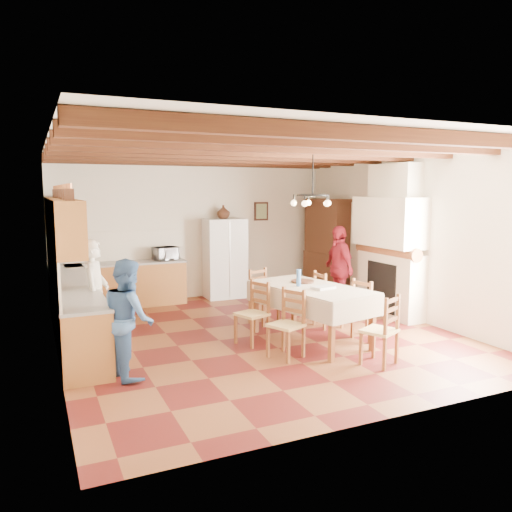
{
  "coord_description": "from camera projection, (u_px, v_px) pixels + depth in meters",
  "views": [
    {
      "loc": [
        -3.24,
        -7.11,
        2.32
      ],
      "look_at": [
        0.1,
        0.3,
        1.25
      ],
      "focal_mm": 35.0,
      "sensor_mm": 36.0,
      "label": 1
    }
  ],
  "objects": [
    {
      "name": "wall_right",
      "position": [
        408.0,
        236.0,
        9.07
      ],
      "size": [
        0.02,
        6.5,
        3.0
      ],
      "primitive_type": "cube",
      "color": "beige",
      "rests_on": "ground"
    },
    {
      "name": "wall_back",
      "position": [
        196.0,
        229.0,
        10.8
      ],
      "size": [
        6.0,
        0.02,
        3.0
      ],
      "primitive_type": "cube",
      "color": "beige",
      "rests_on": "ground"
    },
    {
      "name": "backsplash_back",
      "position": [
        123.0,
        246.0,
        10.18
      ],
      "size": [
        2.3,
        0.03,
        0.6
      ],
      "primitive_type": "cube",
      "color": "beige",
      "rests_on": "ground"
    },
    {
      "name": "countertop_back",
      "position": [
        126.0,
        263.0,
        9.96
      ],
      "size": [
        2.34,
        0.62,
        0.04
      ],
      "primitive_type": "cube",
      "color": "slate",
      "rests_on": "lower_cabinets_back"
    },
    {
      "name": "wall_left",
      "position": [
        52.0,
        253.0,
        6.62
      ],
      "size": [
        0.02,
        6.5,
        3.0
      ],
      "primitive_type": "cube",
      "color": "beige",
      "rests_on": "ground"
    },
    {
      "name": "chair_end_far",
      "position": [
        264.0,
        297.0,
        8.71
      ],
      "size": [
        0.52,
        0.51,
        0.96
      ],
      "primitive_type": null,
      "rotation": [
        0.0,
        0.0,
        0.31
      ],
      "color": "brown",
      "rests_on": "floor"
    },
    {
      "name": "person_man",
      "position": [
        95.0,
        294.0,
        7.32
      ],
      "size": [
        0.55,
        0.68,
        1.62
      ],
      "primitive_type": "imported",
      "rotation": [
        0.0,
        0.0,
        1.25
      ],
      "color": "silver",
      "rests_on": "floor"
    },
    {
      "name": "chair_right_far",
      "position": [
        328.0,
        299.0,
        8.5
      ],
      "size": [
        0.42,
        0.44,
        0.96
      ],
      "primitive_type": null,
      "rotation": [
        0.0,
        0.0,
        1.53
      ],
      "color": "brown",
      "rests_on": "floor"
    },
    {
      "name": "countertop_left",
      "position": [
        73.0,
        283.0,
        7.78
      ],
      "size": [
        0.62,
        4.3,
        0.04
      ],
      "primitive_type": "cube",
      "color": "slate",
      "rests_on": "lower_cabinets_left"
    },
    {
      "name": "lower_cabinets_left",
      "position": [
        74.0,
        312.0,
        7.84
      ],
      "size": [
        0.6,
        4.3,
        0.86
      ],
      "primitive_type": "cube",
      "color": "brown",
      "rests_on": "ground"
    },
    {
      "name": "refrigerator",
      "position": [
        224.0,
        258.0,
        10.87
      ],
      "size": [
        0.87,
        0.72,
        1.72
      ],
      "primitive_type": "cube",
      "rotation": [
        0.0,
        0.0,
        -0.02
      ],
      "color": "silver",
      "rests_on": "floor"
    },
    {
      "name": "microwave",
      "position": [
        166.0,
        253.0,
        10.27
      ],
      "size": [
        0.56,
        0.45,
        0.27
      ],
      "primitive_type": "imported",
      "rotation": [
        0.0,
        0.0,
        0.3
      ],
      "color": "silver",
      "rests_on": "countertop_back"
    },
    {
      "name": "ceiling_beams",
      "position": [
        258.0,
        152.0,
        7.66
      ],
      "size": [
        6.0,
        6.3,
        0.16
      ],
      "primitive_type": null,
      "color": "#33150D",
      "rests_on": "ground"
    },
    {
      "name": "dining_table",
      "position": [
        311.0,
        292.0,
        7.64
      ],
      "size": [
        1.38,
        2.14,
        0.86
      ],
      "rotation": [
        0.0,
        0.0,
        0.2
      ],
      "color": "beige",
      "rests_on": "floor"
    },
    {
      "name": "person_woman_blue",
      "position": [
        129.0,
        318.0,
        6.19
      ],
      "size": [
        0.64,
        0.78,
        1.49
      ],
      "primitive_type": "imported",
      "rotation": [
        0.0,
        0.0,
        1.69
      ],
      "color": "#395D91",
      "rests_on": "floor"
    },
    {
      "name": "lower_cabinets_back",
      "position": [
        127.0,
        285.0,
        10.02
      ],
      "size": [
        2.3,
        0.6,
        0.86
      ],
      "primitive_type": "cube",
      "color": "brown",
      "rests_on": "ground"
    },
    {
      "name": "floor",
      "position": [
        258.0,
        336.0,
        8.05
      ],
      "size": [
        6.0,
        6.5,
        0.02
      ],
      "primitive_type": "cube",
      "color": "#521512",
      "rests_on": "ground"
    },
    {
      "name": "chandelier",
      "position": [
        312.0,
        195.0,
        7.45
      ],
      "size": [
        0.47,
        0.47,
        0.03
      ],
      "primitive_type": "torus",
      "color": "black",
      "rests_on": "ground"
    },
    {
      "name": "hutch",
      "position": [
        327.0,
        247.0,
        11.11
      ],
      "size": [
        0.63,
        1.23,
        2.14
      ],
      "primitive_type": null,
      "rotation": [
        0.0,
        0.0,
        0.12
      ],
      "color": "#332010",
      "rests_on": "floor"
    },
    {
      "name": "backsplash_left",
      "position": [
        52.0,
        264.0,
        7.62
      ],
      "size": [
        0.03,
        4.3,
        0.6
      ],
      "primitive_type": "cube",
      "color": "beige",
      "rests_on": "ground"
    },
    {
      "name": "chair_left_near",
      "position": [
        286.0,
        324.0,
        6.92
      ],
      "size": [
        0.53,
        0.54,
        0.96
      ],
      "primitive_type": null,
      "rotation": [
        0.0,
        0.0,
        -1.16
      ],
      "color": "brown",
      "rests_on": "floor"
    },
    {
      "name": "chair_end_near",
      "position": [
        379.0,
        329.0,
        6.65
      ],
      "size": [
        0.55,
        0.54,
        0.96
      ],
      "primitive_type": null,
      "rotation": [
        0.0,
        0.0,
        3.58
      ],
      "color": "brown",
      "rests_on": "floor"
    },
    {
      "name": "wall_picture",
      "position": [
        261.0,
        211.0,
        11.35
      ],
      "size": [
        0.34,
        0.03,
        0.42
      ],
      "primitive_type": "cube",
      "color": "#311B16",
      "rests_on": "ground"
    },
    {
      "name": "chair_left_far",
      "position": [
        252.0,
        313.0,
        7.54
      ],
      "size": [
        0.52,
        0.53,
        0.96
      ],
      "primitive_type": null,
      "rotation": [
        0.0,
        0.0,
        -1.23
      ],
      "color": "brown",
      "rests_on": "floor"
    },
    {
      "name": "fireplace",
      "position": [
        388.0,
        241.0,
        9.15
      ],
      "size": [
        0.56,
        1.6,
        2.8
      ],
      "primitive_type": null,
      "color": "beige",
      "rests_on": "ground"
    },
    {
      "name": "fridge_vase",
      "position": [
        223.0,
        212.0,
        10.74
      ],
      "size": [
        0.32,
        0.32,
        0.29
      ],
      "primitive_type": "imported",
      "rotation": [
        0.0,
        0.0,
        0.14
      ],
      "color": "#332010",
      "rests_on": "refrigerator"
    },
    {
      "name": "chair_right_near",
      "position": [
        369.0,
        309.0,
        7.8
      ],
      "size": [
        0.47,
        0.49,
        0.96
      ],
      "primitive_type": null,
      "rotation": [
        0.0,
        0.0,
        1.77
      ],
      "color": "brown",
      "rests_on": "floor"
    },
    {
      "name": "ceiling",
      "position": [
        258.0,
        145.0,
        7.65
      ],
      "size": [
        6.0,
        6.5,
        0.02
      ],
      "primitive_type": "cube",
      "color": "white",
      "rests_on": "ground"
    },
    {
      "name": "upper_cabinets",
      "position": [
        61.0,
        221.0,
        7.6
      ],
      "size": [
        0.35,
        4.2,
        0.7
      ],
      "primitive_type": "cube",
      "color": "brown",
      "rests_on": "ground"
    },
    {
      "name": "person_woman_red",
      "position": [
        339.0,
        268.0,
        9.63
      ],
      "size": [
        0.5,
        1.01,
        1.65
      ],
      "primitive_type": "imported",
      "rotation": [
        0.0,
        0.0,
        -1.68
      ],
      "color": "#A62032",
      "rests_on": "floor"
    },
    {
      "name": "wall_front",
      "position": [
        395.0,
        274.0,
        4.9
      ],
      "size": [
        6.0,
        0.02,
        3.0
      ],
      "primitive_type": "cube",
      "color": "beige",
      "rests_on": "ground"
    }
  ]
}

